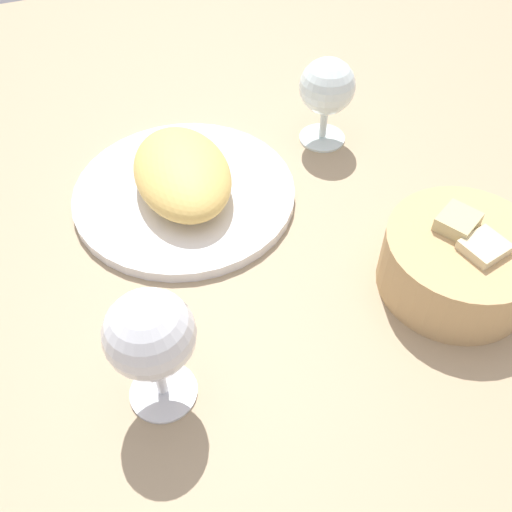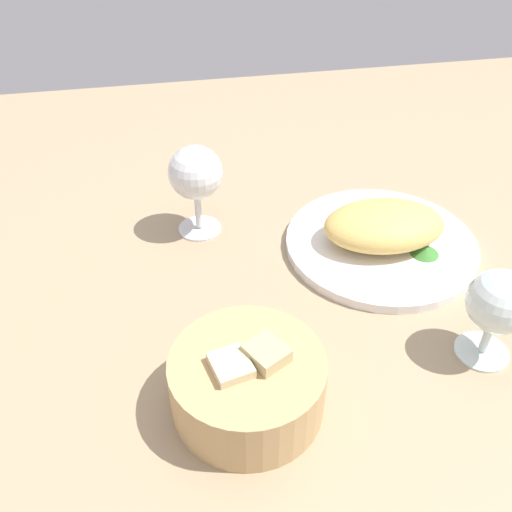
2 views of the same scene
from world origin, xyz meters
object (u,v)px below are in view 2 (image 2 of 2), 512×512
(bread_basket, at_px, (248,383))
(wine_glass_far, at_px, (499,305))
(plate, at_px, (381,244))
(wine_glass_near, at_px, (196,176))

(bread_basket, height_order, wine_glass_far, wine_glass_far)
(plate, height_order, wine_glass_far, wine_glass_far)
(plate, relative_size, wine_glass_near, 1.99)
(wine_glass_near, bearing_deg, bread_basket, 92.74)
(wine_glass_far, bearing_deg, plate, -77.35)
(bread_basket, distance_m, wine_glass_far, 0.29)
(plate, distance_m, wine_glass_far, 0.23)
(bread_basket, xyz_separation_m, wine_glass_near, (0.02, -0.33, 0.06))
(bread_basket, bearing_deg, wine_glass_near, -87.26)
(wine_glass_far, bearing_deg, bread_basket, 4.33)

